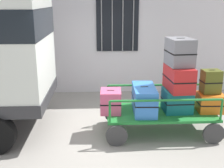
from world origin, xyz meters
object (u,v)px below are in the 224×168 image
at_px(suitcase_midright_bottom, 210,102).
at_px(suitcase_midright_middle, 211,81).
at_px(suitcase_midleft_bottom, 144,99).
at_px(suitcase_left_bottom, 111,101).
at_px(suitcase_center_bottom, 177,100).
at_px(suitcase_center_top, 180,52).
at_px(luggage_cart, 160,115).
at_px(suitcase_center_middle, 179,78).

height_order(suitcase_midright_bottom, suitcase_midright_middle, suitcase_midright_middle).
bearing_deg(suitcase_midleft_bottom, suitcase_left_bottom, 178.99).
distance_m(suitcase_midleft_bottom, suitcase_center_bottom, 0.68).
bearing_deg(suitcase_midright_bottom, suitcase_midright_middle, 90.00).
height_order(suitcase_midleft_bottom, suitcase_center_bottom, suitcase_midleft_bottom).
distance_m(suitcase_center_top, suitcase_midright_middle, 0.91).
distance_m(suitcase_left_bottom, suitcase_center_bottom, 1.36).
relative_size(luggage_cart, suitcase_midright_middle, 4.76).
bearing_deg(suitcase_midright_middle, suitcase_center_bottom, -177.91).
relative_size(suitcase_center_middle, suitcase_midright_bottom, 1.47).
height_order(suitcase_center_middle, suitcase_midright_middle, suitcase_center_middle).
height_order(luggage_cart, suitcase_center_bottom, suitcase_center_bottom).
xyz_separation_m(suitcase_left_bottom, suitcase_midleft_bottom, (0.68, -0.01, 0.04)).
height_order(suitcase_left_bottom, suitcase_center_bottom, suitcase_left_bottom).
height_order(suitcase_midleft_bottom, suitcase_center_top, suitcase_center_top).
distance_m(suitcase_center_bottom, suitcase_center_top, 1.00).
height_order(suitcase_left_bottom, suitcase_midleft_bottom, suitcase_midleft_bottom).
bearing_deg(luggage_cart, suitcase_left_bottom, 179.03).
xyz_separation_m(suitcase_center_top, suitcase_midright_middle, (0.68, -0.00, -0.61)).
bearing_deg(suitcase_midright_bottom, suitcase_left_bottom, 178.55).
height_order(suitcase_center_middle, suitcase_midright_bottom, suitcase_center_middle).
bearing_deg(suitcase_center_bottom, suitcase_midright_bottom, -3.60).
relative_size(suitcase_midleft_bottom, suitcase_center_top, 1.46).
xyz_separation_m(suitcase_left_bottom, suitcase_midright_middle, (2.04, 0.02, 0.39)).
bearing_deg(suitcase_midright_middle, suitcase_midleft_bottom, -178.83).
xyz_separation_m(suitcase_midleft_bottom, suitcase_center_top, (0.68, 0.03, 0.96)).
distance_m(luggage_cart, suitcase_center_middle, 0.86).
distance_m(suitcase_left_bottom, suitcase_midright_middle, 2.08).
relative_size(suitcase_center_middle, suitcase_center_top, 1.23).
bearing_deg(suitcase_center_top, suitcase_midright_middle, -0.39).
bearing_deg(suitcase_center_middle, suitcase_midright_bottom, -1.72).
bearing_deg(suitcase_left_bottom, suitcase_midleft_bottom, -1.01).
bearing_deg(suitcase_midright_middle, suitcase_center_middle, -176.03).
distance_m(suitcase_center_middle, suitcase_midright_middle, 0.69).
relative_size(suitcase_center_top, suitcase_midright_bottom, 1.20).
distance_m(suitcase_midleft_bottom, suitcase_center_top, 1.18).
distance_m(suitcase_midleft_bottom, suitcase_midright_bottom, 1.37).
bearing_deg(suitcase_center_bottom, suitcase_left_bottom, 179.62).
xyz_separation_m(suitcase_left_bottom, suitcase_center_top, (1.36, 0.02, 1.00)).
height_order(luggage_cart, suitcase_center_top, suitcase_center_top).
bearing_deg(suitcase_midleft_bottom, suitcase_midright_bottom, -1.68).
relative_size(suitcase_center_top, suitcase_midright_middle, 1.34).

